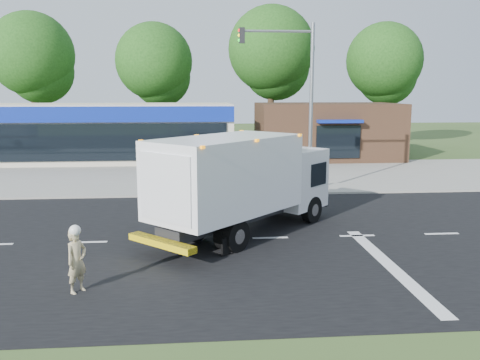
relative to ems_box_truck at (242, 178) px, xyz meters
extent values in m
plane|color=#385123|center=(0.91, -0.52, -1.99)|extent=(120.00, 120.00, 0.00)
cube|color=black|center=(0.91, -0.52, -1.98)|extent=(60.00, 14.00, 0.02)
cube|color=gray|center=(0.91, 7.68, -1.93)|extent=(60.00, 2.40, 0.12)
cube|color=gray|center=(0.91, 13.48, -1.98)|extent=(60.00, 9.00, 0.02)
cube|color=silver|center=(-5.09, -0.52, -1.97)|extent=(1.20, 0.15, 0.01)
cube|color=silver|center=(-2.09, -0.52, -1.97)|extent=(1.20, 0.15, 0.01)
cube|color=silver|center=(0.91, -0.52, -1.97)|extent=(1.20, 0.15, 0.01)
cube|color=silver|center=(3.91, -0.52, -1.97)|extent=(1.20, 0.15, 0.01)
cube|color=silver|center=(6.91, -0.52, -1.97)|extent=(1.20, 0.15, 0.01)
cube|color=silver|center=(3.91, -3.52, -1.97)|extent=(0.40, 7.00, 0.01)
cube|color=black|center=(-0.59, -0.61, -1.25)|extent=(4.40, 4.50, 0.37)
cube|color=silver|center=(2.00, 2.06, -0.36)|extent=(3.08, 3.07, 2.20)
cube|color=black|center=(2.69, 2.78, -0.15)|extent=(1.54, 1.50, 0.94)
cube|color=white|center=(-0.59, -0.61, 0.21)|extent=(5.45, 5.52, 2.46)
cube|color=silver|center=(-2.43, -2.51, 0.16)|extent=(1.55, 1.50, 1.99)
cube|color=yellow|center=(-2.56, -2.65, -1.41)|extent=(2.06, 2.01, 0.19)
cube|color=orange|center=(-0.59, -0.61, 1.42)|extent=(5.34, 5.39, 0.08)
cylinder|color=black|center=(1.32, 2.79, -1.49)|extent=(0.93, 0.94, 1.01)
cylinder|color=black|center=(2.75, 1.41, -1.49)|extent=(0.93, 0.94, 1.01)
cylinder|color=black|center=(-1.86, -0.41, -1.49)|extent=(0.93, 0.94, 1.01)
cylinder|color=black|center=(-0.35, -1.87, -1.49)|extent=(0.93, 0.94, 1.01)
imported|color=tan|center=(-4.47, -4.73, -1.19)|extent=(0.65, 0.70, 1.60)
sphere|color=white|center=(-4.47, -4.73, -0.41)|extent=(0.28, 0.28, 0.28)
cube|color=beige|center=(-8.09, 19.48, 0.01)|extent=(18.00, 6.00, 4.00)
cube|color=navy|center=(-8.09, 16.43, 1.41)|extent=(18.00, 0.30, 1.00)
cube|color=black|center=(-8.09, 16.43, -0.39)|extent=(17.00, 0.12, 2.40)
cube|color=#382316|center=(7.91, 19.48, 0.01)|extent=(10.00, 6.00, 4.00)
cube|color=navy|center=(7.91, 16.38, 0.91)|extent=(3.00, 1.20, 0.20)
cube|color=black|center=(7.91, 16.43, -0.49)|extent=(3.00, 0.12, 2.20)
cylinder|color=gray|center=(3.91, 7.08, 2.01)|extent=(0.18, 0.18, 8.00)
cylinder|color=gray|center=(2.21, 7.08, 5.61)|extent=(3.40, 0.12, 0.12)
cube|color=black|center=(0.61, 7.08, 5.41)|extent=(0.25, 0.25, 0.70)
cylinder|color=#332114|center=(-15.09, 27.48, 1.69)|extent=(0.56, 0.56, 7.35)
sphere|color=#1A4413|center=(-15.09, 27.48, 5.89)|extent=(6.93, 6.93, 6.93)
sphere|color=#1A4413|center=(-14.59, 27.98, 4.52)|extent=(5.46, 5.46, 5.46)
cylinder|color=#332114|center=(-5.09, 27.48, 1.44)|extent=(0.56, 0.56, 6.86)
sphere|color=#1A4413|center=(-5.09, 27.48, 5.36)|extent=(6.47, 6.47, 6.47)
sphere|color=#1A4413|center=(-4.59, 27.98, 4.09)|extent=(5.10, 5.10, 5.10)
cylinder|color=#332114|center=(4.91, 27.48, 1.93)|extent=(0.56, 0.56, 7.84)
sphere|color=#1A4413|center=(4.91, 27.48, 6.41)|extent=(7.39, 7.39, 7.39)
sphere|color=#1A4413|center=(5.41, 27.98, 4.96)|extent=(5.82, 5.82, 5.82)
cylinder|color=#332114|center=(14.91, 27.48, 1.51)|extent=(0.56, 0.56, 7.00)
sphere|color=#1A4413|center=(14.91, 27.48, 5.51)|extent=(6.60, 6.60, 6.60)
sphere|color=#1A4413|center=(15.41, 27.98, 4.21)|extent=(5.20, 5.20, 5.20)
camera|label=1|loc=(-1.47, -16.88, 2.93)|focal=38.00mm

